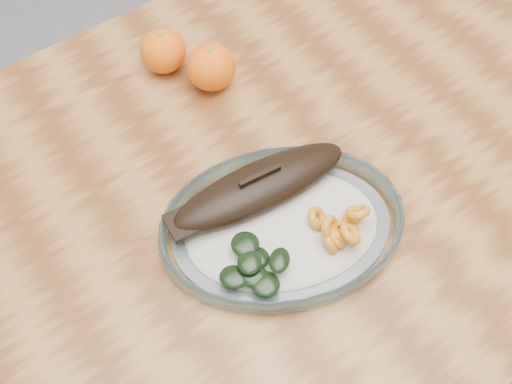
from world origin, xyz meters
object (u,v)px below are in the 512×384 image
Objects in this scene: plated_meal at (281,223)px; orange_left at (163,51)px; orange_right at (211,67)px; dining_table at (265,210)px.

orange_left is at bearing 108.54° from plated_meal.
orange_left is (0.02, 0.34, 0.02)m from plated_meal.
plated_meal is 10.17× the size of orange_right.
plated_meal reaches higher than orange_left.
dining_table is 0.23m from orange_right.
orange_left is at bearing 120.35° from orange_right.
orange_right is at bearing 81.02° from dining_table.
orange_right is (0.06, 0.27, 0.02)m from plated_meal.
plated_meal is 0.28m from orange_right.
orange_right reaches higher than dining_table.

